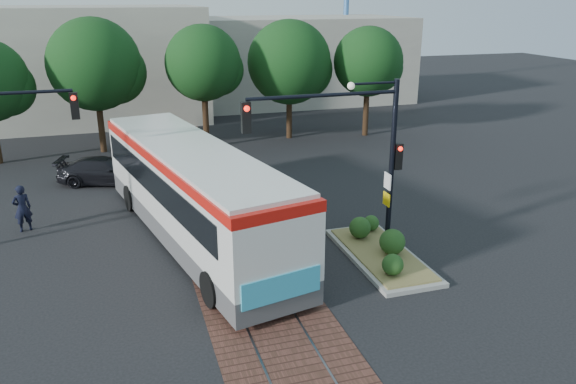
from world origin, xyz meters
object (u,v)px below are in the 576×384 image
traffic_island (381,248)px  officer (22,208)px  signal_pole_main (359,144)px  parked_car (105,171)px  city_bus (193,189)px

traffic_island → officer: bearing=153.0°
signal_pole_main → parked_car: signal_pole_main is taller
signal_pole_main → parked_car: 14.52m
city_bus → traffic_island: size_ratio=2.64×
parked_car → city_bus: bearing=-141.9°
traffic_island → parked_car: parked_car is taller
city_bus → signal_pole_main: size_ratio=2.29×
city_bus → officer: city_bus is taller
officer → city_bus: bearing=134.8°
parked_car → officer: bearing=165.8°
signal_pole_main → officer: (-11.33, 6.18, -3.22)m
traffic_island → parked_car: 14.74m
city_bus → officer: bearing=143.9°
signal_pole_main → city_bus: bearing=146.0°
traffic_island → city_bus: bearing=149.8°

